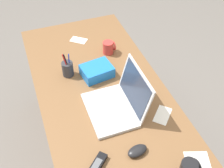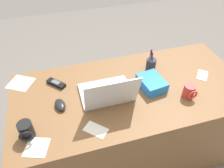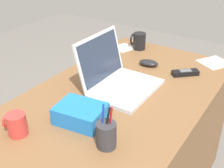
{
  "view_description": "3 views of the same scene",
  "coord_description": "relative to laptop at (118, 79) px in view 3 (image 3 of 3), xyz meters",
  "views": [
    {
      "loc": [
        1.14,
        -0.35,
        1.94
      ],
      "look_at": [
        0.07,
        0.04,
        0.82
      ],
      "focal_mm": 45.87,
      "sensor_mm": 36.0,
      "label": 1
    },
    {
      "loc": [
        0.41,
        0.96,
        1.71
      ],
      "look_at": [
        0.13,
        -0.03,
        0.77
      ],
      "focal_mm": 34.78,
      "sensor_mm": 36.0,
      "label": 2
    },
    {
      "loc": [
        -0.85,
        -0.6,
        1.41
      ],
      "look_at": [
        0.09,
        0.02,
        0.79
      ],
      "focal_mm": 46.87,
      "sensor_mm": 36.0,
      "label": 3
    }
  ],
  "objects": [
    {
      "name": "cordless_phone",
      "position": [
        0.3,
        -0.22,
        -0.04
      ],
      "size": [
        0.12,
        0.13,
        0.03
      ],
      "color": "black",
      "rests_on": "desk"
    },
    {
      "name": "computer_mouse",
      "position": [
        0.3,
        -0.01,
        -0.03
      ],
      "size": [
        0.08,
        0.11,
        0.03
      ],
      "primitive_type": "ellipsoid",
      "rotation": [
        0.0,
        0.0,
        0.19
      ],
      "color": "black",
      "rests_on": "desk"
    },
    {
      "name": "paper_note_right",
      "position": [
        0.53,
        -0.3,
        -0.05
      ],
      "size": [
        0.2,
        0.2,
        0.0
      ],
      "primitive_type": "cube",
      "rotation": [
        0.0,
        0.0,
        -0.54
      ],
      "color": "white",
      "rests_on": "desk"
    },
    {
      "name": "paper_note_front",
      "position": [
        0.13,
        0.21,
        -0.05
      ],
      "size": [
        0.14,
        0.14,
        0.0
      ],
      "primitive_type": "cube",
      "rotation": [
        0.0,
        0.0,
        0.79
      ],
      "color": "white",
      "rests_on": "desk"
    },
    {
      "name": "paper_note_near_laptop",
      "position": [
        0.44,
        0.24,
        -0.05
      ],
      "size": [
        0.15,
        0.15,
        0.0
      ],
      "primitive_type": "cube",
      "rotation": [
        0.0,
        0.0,
        -0.34
      ],
      "color": "white",
      "rests_on": "desk"
    },
    {
      "name": "snack_bag",
      "position": [
        -0.3,
        -0.02,
        -0.01
      ],
      "size": [
        0.17,
        0.2,
        0.07
      ],
      "primitive_type": "cube",
      "rotation": [
        0.0,
        0.0,
        0.14
      ],
      "color": "blue",
      "rests_on": "desk"
    },
    {
      "name": "pen_holder",
      "position": [
        -0.37,
        -0.19,
        0.0
      ],
      "size": [
        0.07,
        0.07,
        0.17
      ],
      "color": "#333338",
      "rests_on": "desk"
    },
    {
      "name": "laptop",
      "position": [
        0.0,
        0.0,
        0.0
      ],
      "size": [
        0.33,
        0.3,
        0.24
      ],
      "color": "silver",
      "rests_on": "desk"
    },
    {
      "name": "coffee_mug_white",
      "position": [
        -0.49,
        0.12,
        -0.0
      ],
      "size": [
        0.07,
        0.08,
        0.09
      ],
      "color": "#C63833",
      "rests_on": "desk"
    },
    {
      "name": "coffee_mug_tall",
      "position": [
        0.48,
        0.15,
        0.0
      ],
      "size": [
        0.08,
        0.09,
        0.1
      ],
      "color": "black",
      "rests_on": "desk"
    }
  ]
}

